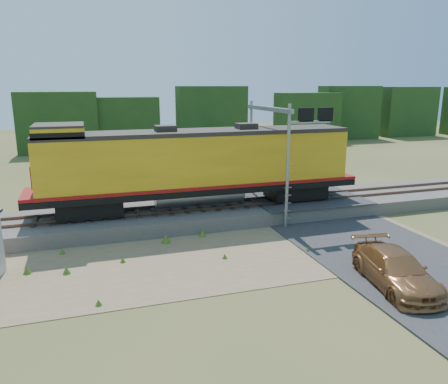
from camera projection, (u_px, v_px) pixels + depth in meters
name	position (u px, v px, depth m)	size (l,w,h in m)	color
ground	(232.00, 257.00, 20.39)	(140.00, 140.00, 0.00)	#475123
ballast	(199.00, 214.00, 25.85)	(70.00, 5.00, 0.80)	slate
rails	(199.00, 206.00, 25.73)	(70.00, 1.54, 0.16)	brown
dirt_shoulder	(187.00, 258.00, 20.26)	(26.00, 8.00, 0.03)	#8C7754
road	(352.00, 235.00, 23.12)	(7.00, 66.00, 0.86)	#38383A
tree_line_north	(135.00, 124.00, 54.82)	(130.00, 3.00, 6.50)	#1C3D16
weed_clumps	(157.00, 266.00, 19.45)	(15.00, 6.20, 0.56)	#43671D
locomotive	(195.00, 165.00, 25.07)	(19.08, 2.91, 4.92)	black
signal_gantry	(278.00, 132.00, 25.47)	(2.72, 6.20, 6.87)	gray
car	(395.00, 270.00, 17.28)	(1.99, 4.90, 1.42)	#A2693C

